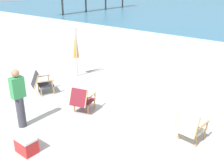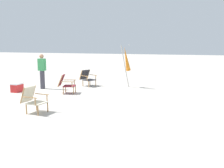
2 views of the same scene
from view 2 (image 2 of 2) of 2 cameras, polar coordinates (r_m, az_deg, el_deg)
The scene contains 7 objects.
ground_plane at distance 11.20m, azimuth -12.13°, elevation -2.29°, with size 80.00×80.00×0.00m, color #B2AAA0.
beach_chair_front_right at distance 11.36m, azimuth -10.05°, elevation 0.13°, with size 0.75×0.84×0.81m.
beach_chair_front_left at distance 13.17m, azimuth -5.43°, elevation 1.42°, with size 0.82×0.89×0.80m.
beach_chair_back_right at distance 8.45m, azimuth -16.84°, elevation -3.12°, with size 0.64×0.73×0.81m.
umbrella_furled_orange at distance 12.66m, azimuth 3.14°, elevation 5.38°, with size 0.54×0.47×2.08m.
person_near_chairs at distance 12.71m, azimuth -14.98°, elevation 2.75°, with size 0.22×0.35×1.63m.
cooler_box at distance 12.27m, azimuth -19.97°, elevation -0.70°, with size 0.49×0.35×0.40m.
Camera 2 is at (9.44, 5.64, 2.14)m, focal length 42.00 mm.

